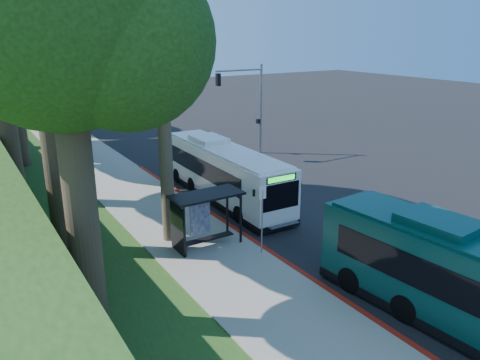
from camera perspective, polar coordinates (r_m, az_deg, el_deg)
ground at (r=27.42m, az=6.01°, el=-2.38°), size 140.00×140.00×0.00m
sidewalk at (r=23.88m, az=-8.03°, el=-5.43°), size 4.50×70.00×0.12m
red_curb at (r=21.68m, az=2.01°, el=-7.73°), size 0.25×30.00×0.13m
grass_verge at (r=27.03m, az=-23.62°, el=-4.07°), size 8.00×70.00×0.06m
bus_shelter at (r=20.84m, az=-4.87°, el=-3.65°), size 3.20×1.51×2.55m
stop_sign_pole at (r=19.91m, az=2.72°, el=-3.78°), size 0.35×0.06×3.17m
traffic_signal_pole at (r=36.44m, az=1.22°, el=9.89°), size 4.10×0.30×7.00m
tree_2 at (r=36.42m, az=-26.88°, el=17.64°), size 8.82×8.40×15.12m
tree_6 at (r=14.52m, az=-20.71°, el=17.97°), size 7.56×7.20×13.74m
white_bus at (r=27.01m, az=-2.06°, el=1.04°), size 2.65×11.29×3.35m
pickup at (r=35.11m, az=-3.33°, el=3.37°), size 2.98×5.33×1.41m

